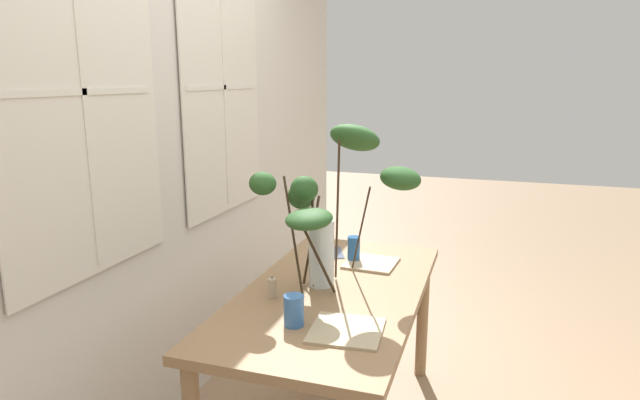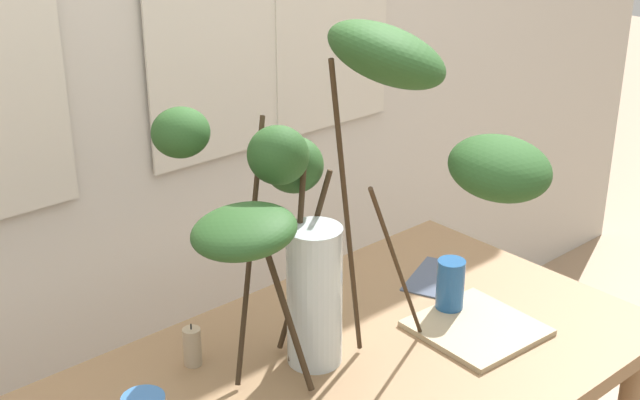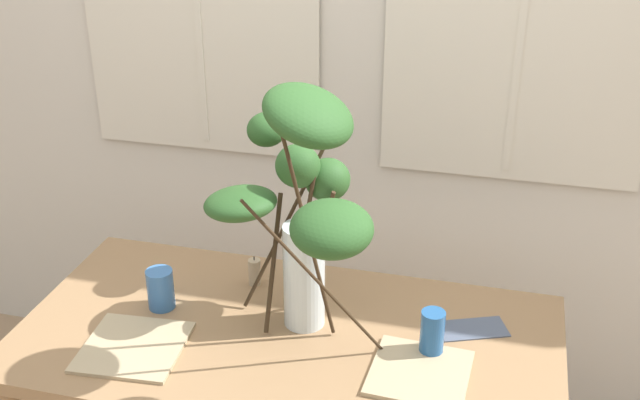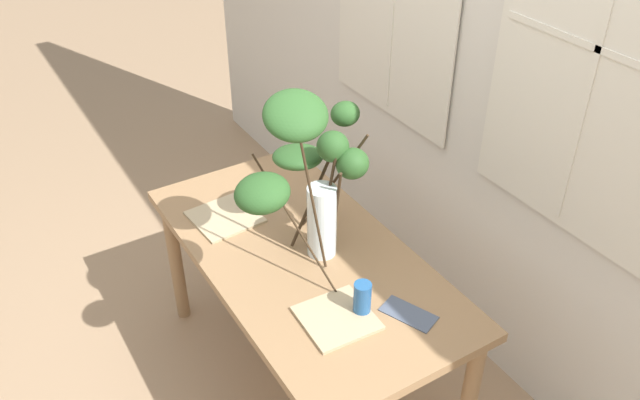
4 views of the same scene
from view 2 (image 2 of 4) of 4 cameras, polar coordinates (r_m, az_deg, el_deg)
name	(u,v)px [view 2 (image 2 of 4)]	position (r m, az deg, el deg)	size (l,w,h in m)	color
back_wall_with_windows	(86,8)	(2.24, -14.73, 11.77)	(4.84, 0.14, 2.67)	beige
vase_with_branches	(334,186)	(1.65, 0.92, 0.89)	(0.54, 0.72, 0.76)	silver
drinking_glass_blue_right	(450,287)	(2.02, 8.32, -5.50)	(0.06, 0.06, 0.13)	#235693
plate_square_right	(477,328)	(1.99, 9.97, -8.05)	(0.24, 0.24, 0.01)	tan
napkin_folded	(432,277)	(2.19, 7.18, -4.90)	(0.19, 0.09, 0.00)	#4C566B
pillar_candle	(192,347)	(1.85, -8.16, -9.25)	(0.04, 0.04, 0.09)	tan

